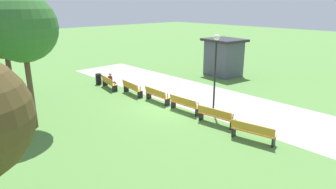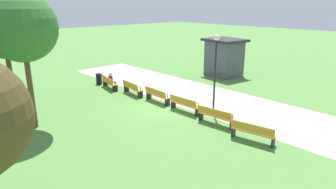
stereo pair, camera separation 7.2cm
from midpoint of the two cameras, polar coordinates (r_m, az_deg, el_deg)
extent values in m
plane|color=#54843D|center=(17.68, 0.47, -2.32)|extent=(120.00, 120.00, 0.00)
cube|color=#A39E99|center=(19.68, 6.57, -0.38)|extent=(26.05, 5.07, 0.01)
cube|color=orange|center=(21.68, -11.24, 2.27)|extent=(1.99, 0.78, 0.04)
cube|color=orange|center=(21.55, -11.77, 2.81)|extent=(1.93, 0.45, 0.40)
cube|color=black|center=(22.57, -12.07, 2.19)|extent=(0.13, 0.38, 0.43)
cylinder|color=black|center=(22.48, -12.09, 3.17)|extent=(0.05, 0.05, 0.30)
cube|color=black|center=(20.92, -10.27, 1.12)|extent=(0.13, 0.38, 0.43)
cylinder|color=black|center=(20.82, -10.27, 2.17)|extent=(0.05, 0.05, 0.30)
cube|color=orange|center=(20.00, -6.87, 1.23)|extent=(1.98, 0.65, 0.04)
cube|color=orange|center=(19.84, -7.39, 1.80)|extent=(1.95, 0.32, 0.40)
cube|color=black|center=(20.83, -8.11, 1.16)|extent=(0.10, 0.38, 0.43)
cylinder|color=black|center=(20.74, -8.11, 2.21)|extent=(0.05, 0.05, 0.30)
cube|color=black|center=(19.31, -5.48, -0.03)|extent=(0.10, 0.38, 0.43)
cylinder|color=black|center=(19.21, -5.46, 1.11)|extent=(0.05, 0.05, 0.30)
cube|color=orange|center=(18.35, -2.10, -0.12)|extent=(1.96, 0.51, 0.04)
cube|color=orange|center=(18.16, -2.59, 0.48)|extent=(1.95, 0.18, 0.40)
cube|color=black|center=(19.10, -3.81, -0.18)|extent=(0.07, 0.38, 0.43)
cylinder|color=black|center=(19.00, -3.79, 0.97)|extent=(0.05, 0.05, 0.30)
cube|color=black|center=(17.75, -0.23, -1.50)|extent=(0.07, 0.38, 0.43)
cylinder|color=black|center=(17.64, -0.18, -0.27)|extent=(0.05, 0.05, 0.30)
cube|color=orange|center=(16.74, 3.19, -1.86)|extent=(1.96, 0.51, 0.04)
cube|color=orange|center=(16.52, 2.74, -1.22)|extent=(1.95, 0.18, 0.40)
cube|color=black|center=(17.40, 0.93, -1.90)|extent=(0.07, 0.38, 0.43)
cylinder|color=black|center=(17.29, 0.98, -0.64)|extent=(0.05, 0.05, 0.30)
cube|color=black|center=(16.26, 5.58, -3.37)|extent=(0.07, 0.38, 0.43)
cylinder|color=black|center=(16.14, 5.66, -2.03)|extent=(0.05, 0.05, 0.30)
cube|color=orange|center=(15.19, 9.12, -4.07)|extent=(1.98, 0.65, 0.04)
cube|color=orange|center=(14.95, 8.76, -3.42)|extent=(1.95, 0.32, 0.40)
cube|color=black|center=(15.73, 6.25, -4.10)|extent=(0.10, 0.38, 0.43)
cylinder|color=black|center=(15.61, 6.34, -2.73)|extent=(0.05, 0.05, 0.30)
cube|color=black|center=(14.86, 12.08, -5.70)|extent=(0.10, 0.38, 0.43)
cylinder|color=black|center=(14.73, 12.21, -4.26)|extent=(0.05, 0.05, 0.30)
cube|color=orange|center=(13.74, 15.90, -6.87)|extent=(1.99, 0.78, 0.04)
cube|color=orange|center=(13.48, 15.67, -6.22)|extent=(1.93, 0.45, 0.40)
cube|color=black|center=(14.14, 12.35, -6.93)|extent=(0.13, 0.38, 0.43)
cylinder|color=black|center=(14.00, 12.49, -5.43)|extent=(0.05, 0.05, 0.30)
cube|color=black|center=(13.59, 19.44, -8.57)|extent=(0.13, 0.38, 0.43)
cylinder|color=black|center=(13.45, 19.63, -7.02)|extent=(0.05, 0.05, 0.30)
cube|color=maroon|center=(21.43, -11.13, 2.79)|extent=(0.35, 0.25, 0.50)
sphere|color=tan|center=(21.35, -11.14, 3.82)|extent=(0.22, 0.22, 0.22)
cylinder|color=#23232D|center=(21.64, -10.74, 2.22)|extent=(0.19, 0.38, 0.13)
cylinder|color=#23232D|center=(21.76, -10.27, 1.74)|extent=(0.13, 0.13, 0.43)
cylinder|color=#23232D|center=(21.48, -10.55, 2.12)|extent=(0.19, 0.38, 0.13)
cylinder|color=#23232D|center=(21.60, -10.08, 1.64)|extent=(0.13, 0.13, 0.43)
cylinder|color=brown|center=(15.67, -24.97, 0.79)|extent=(0.25, 0.25, 3.82)
sphere|color=#336B2D|center=(15.19, -26.38, 11.50)|extent=(3.18, 3.18, 3.18)
cylinder|color=#4C3828|center=(20.49, -28.09, 3.09)|extent=(0.29, 0.29, 3.25)
sphere|color=#4C3D1E|center=(20.11, -29.14, 10.31)|extent=(3.04, 3.04, 3.04)
cylinder|color=black|center=(16.34, 8.84, 3.24)|extent=(0.10, 0.10, 4.04)
sphere|color=white|center=(15.97, 9.20, 10.77)|extent=(0.32, 0.32, 0.32)
cylinder|color=black|center=(23.04, -13.27, 2.90)|extent=(0.43, 0.43, 0.81)
cube|color=#4C515B|center=(25.53, 10.52, 6.81)|extent=(2.85, 2.50, 2.88)
cube|color=#28282D|center=(25.31, 10.71, 10.23)|extent=(3.41, 3.06, 0.20)
camera|label=1|loc=(0.04, -90.12, -0.04)|focal=31.77mm
camera|label=2|loc=(0.04, 89.88, 0.04)|focal=31.77mm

